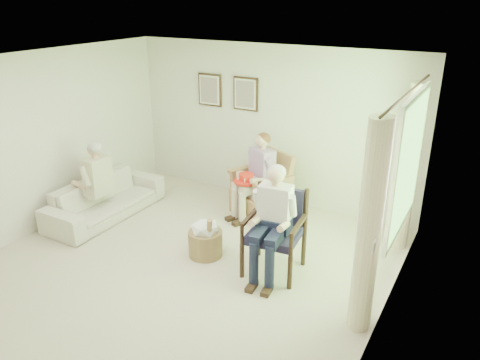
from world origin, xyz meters
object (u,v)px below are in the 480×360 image
(red_hat, at_px, (246,179))
(sofa, at_px, (106,199))
(person_sofa, at_px, (94,178))
(wicker_armchair, at_px, (262,195))
(person_dark, at_px, (272,214))
(wood_armchair, at_px, (277,228))
(person_wicker, at_px, (258,171))
(hatbox, at_px, (205,238))

(red_hat, bearing_deg, sofa, -153.83)
(person_sofa, bearing_deg, wicker_armchair, 124.40)
(person_dark, bearing_deg, sofa, 169.84)
(red_hat, bearing_deg, wood_armchair, -45.47)
(wood_armchair, relative_size, person_wicker, 0.79)
(person_dark, bearing_deg, wood_armchair, 84.00)
(person_wicker, height_order, hatbox, person_wicker)
(sofa, distance_m, hatbox, 2.07)
(wicker_armchair, xyz_separation_m, red_hat, (-0.12, -0.31, 0.36))
(wicker_armchair, relative_size, sofa, 0.50)
(wicker_armchair, bearing_deg, hatbox, -66.07)
(hatbox, bearing_deg, person_dark, 1.35)
(person_wicker, relative_size, hatbox, 1.97)
(person_wicker, bearing_deg, person_dark, -30.53)
(wicker_armchair, distance_m, person_sofa, 2.62)
(person_wicker, bearing_deg, wood_armchair, -26.94)
(hatbox, bearing_deg, red_hat, 92.21)
(person_sofa, bearing_deg, wood_armchair, 92.06)
(person_sofa, relative_size, hatbox, 1.85)
(wicker_armchair, xyz_separation_m, wood_armchair, (0.90, -1.35, 0.26))
(person_wicker, relative_size, person_sofa, 1.06)
(wicker_armchair, bearing_deg, person_sofa, -118.65)
(red_hat, relative_size, hatbox, 0.55)
(hatbox, bearing_deg, wicker_armchair, 87.46)
(person_wicker, relative_size, person_dark, 0.95)
(person_sofa, bearing_deg, red_hat, 119.70)
(wood_armchair, bearing_deg, person_sofa, 176.53)
(wicker_armchair, height_order, person_wicker, person_wicker)
(wicker_armchair, distance_m, sofa, 2.49)
(wicker_armchair, bearing_deg, wood_armchair, -29.75)
(red_hat, bearing_deg, wicker_armchair, 69.68)
(hatbox, bearing_deg, wood_armchair, 11.46)
(wood_armchair, distance_m, hatbox, 1.04)
(person_dark, xyz_separation_m, hatbox, (-0.97, -0.02, -0.57))
(sofa, bearing_deg, person_sofa, 180.00)
(wood_armchair, relative_size, person_sofa, 0.84)
(sofa, height_order, red_hat, red_hat)
(sofa, bearing_deg, person_dark, -94.16)
(sofa, distance_m, person_wicker, 2.47)
(sofa, height_order, person_wicker, person_wicker)
(red_hat, bearing_deg, person_wicker, 57.22)
(sofa, height_order, person_dark, person_dark)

